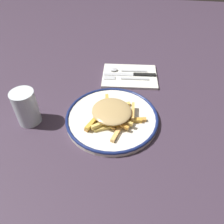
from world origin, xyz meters
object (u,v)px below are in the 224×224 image
(napkin, at_px, (130,76))
(fork, at_px, (126,78))
(plate, at_px, (112,117))
(spoon, at_px, (122,70))
(water_glass, at_px, (26,107))
(fries_heap, at_px, (112,113))
(knife, at_px, (134,75))

(napkin, distance_m, fork, 0.03)
(napkin, bearing_deg, plate, 171.72)
(spoon, relative_size, water_glass, 1.33)
(fries_heap, relative_size, napkin, 0.92)
(spoon, xyz_separation_m, water_glass, (-0.32, 0.26, 0.04))
(plate, distance_m, spoon, 0.28)
(fries_heap, relative_size, spoon, 1.31)
(napkin, height_order, knife, knife)
(spoon, distance_m, water_glass, 0.41)
(knife, distance_m, spoon, 0.06)
(fork, height_order, spoon, spoon)
(plate, height_order, napkin, plate)
(fork, bearing_deg, water_glass, 132.64)
(plate, relative_size, fries_heap, 1.50)
(napkin, bearing_deg, spoon, 54.14)
(fries_heap, bearing_deg, napkin, -7.56)
(plate, distance_m, water_glass, 0.27)
(spoon, height_order, water_glass, water_glass)
(napkin, bearing_deg, water_glass, 134.43)
(fries_heap, height_order, water_glass, water_glass)
(napkin, xyz_separation_m, spoon, (0.03, 0.03, 0.01))
(knife, bearing_deg, fork, 134.50)
(napkin, bearing_deg, fork, 157.17)
(fries_heap, height_order, napkin, fries_heap)
(knife, height_order, water_glass, water_glass)
(knife, bearing_deg, water_glass, 132.83)
(plate, xyz_separation_m, water_glass, (-0.04, 0.26, 0.05))
(napkin, height_order, spoon, spoon)
(plate, relative_size, napkin, 1.38)
(fork, height_order, water_glass, water_glass)
(napkin, bearing_deg, fries_heap, 172.44)
(fries_heap, bearing_deg, fork, -5.52)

